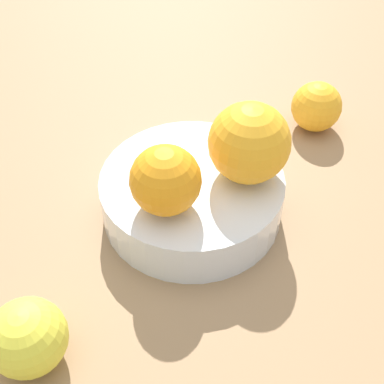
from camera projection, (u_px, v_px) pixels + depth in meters
The scene contains 6 objects.
ground_plane at pixel (192, 218), 56.87cm from camera, with size 110.00×110.00×2.00cm, color #997551.
fruit_bowl at pixel (192, 196), 54.46cm from camera, with size 19.09×19.09×5.02cm.
orange_in_bowl_0 at pixel (249, 143), 50.18cm from camera, with size 8.19×8.19×8.19cm, color #F9A823.
orange_in_bowl_1 at pixel (166, 180), 47.48cm from camera, with size 6.79×6.79×6.79cm, color orange.
orange_loose_0 at pixel (28, 338), 41.84cm from camera, with size 6.63×6.63×6.63cm, color yellow.
orange_loose_1 at pixel (316, 107), 64.48cm from camera, with size 6.29×6.29×6.29cm, color #F9A823.
Camera 1 is at (-37.93, -3.16, 41.35)cm, focal length 48.18 mm.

